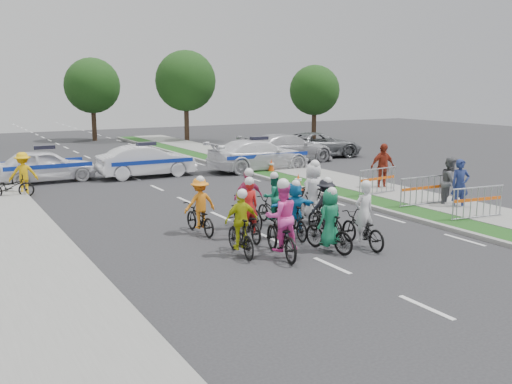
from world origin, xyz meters
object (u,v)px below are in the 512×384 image
spectator_1 (450,182)px  cone_0 (298,182)px  spectator_2 (383,167)px  rider_10 (200,211)px  rider_0 (363,225)px  police_car_0 (45,166)px  rider_4 (325,212)px  police_car_1 (147,161)px  barrier_0 (477,204)px  civilian_suv (318,145)px  parked_bike (10,187)px  tree_1 (186,81)px  rider_5 (294,214)px  tree_2 (315,90)px  police_car_2 (259,155)px  rider_1 (329,226)px  barrier_1 (422,192)px  rider_3 (241,230)px  civilian_sedan (287,148)px  barrier_2 (377,183)px  marshal_hiviz (23,173)px  spectator_0 (460,185)px  rider_9 (248,205)px  rider_6 (248,219)px  rider_2 (281,228)px  rider_8 (273,205)px  tree_4 (92,86)px  cone_1 (271,166)px

spectator_1 → cone_0: 6.05m
spectator_1 → spectator_2: (0.09, 3.59, 0.08)m
rider_10 → spectator_1: 9.29m
rider_0 → police_car_0: rider_0 is taller
rider_4 → police_car_1: rider_4 is taller
barrier_0 → civilian_suv: bearing=71.4°
parked_bike → tree_1: size_ratio=0.25×
rider_5 → spectator_1: 7.21m
rider_0 → barrier_0: size_ratio=0.91×
rider_4 → tree_2: tree_2 is taller
rider_4 → police_car_2: 12.70m
rider_1 → barrier_1: bearing=-167.5°
rider_3 → civilian_sedan: size_ratio=0.32×
barrier_0 → barrier_2: size_ratio=1.00×
cone_0 → tree_2: tree_2 is taller
marshal_hiviz → rider_5: bearing=119.0°
police_car_2 → barrier_2: bearing=-175.4°
spectator_0 → barrier_0: spectator_0 is taller
rider_3 → cone_0: size_ratio=2.48×
rider_9 → spectator_0: 7.70m
police_car_0 → civilian_sedan: bearing=-90.2°
police_car_2 → tree_1: size_ratio=0.79×
rider_9 → police_car_2: 11.83m
rider_5 → rider_6: rider_6 is taller
rider_2 → rider_8: (1.57, 2.97, -0.12)m
spectator_2 → rider_6: bearing=-149.9°
rider_0 → civilian_suv: 19.31m
tree_4 → cone_1: bearing=-81.0°
rider_6 → spectator_2: size_ratio=0.94×
spectator_1 → tree_4: bearing=68.3°
civilian_sedan → barrier_1: 12.61m
rider_4 → spectator_1: spectator_1 is taller
rider_9 → parked_bike: 10.21m
rider_2 → rider_6: (0.07, 1.84, -0.15)m
civilian_suv → spectator_0: spectator_0 is taller
rider_6 → civilian_suv: rider_6 is taller
spectator_2 → cone_1: (-1.53, 6.20, -0.62)m
cone_1 → barrier_2: bearing=-86.8°
rider_9 → barrier_2: bearing=-165.2°
rider_6 → spectator_2: (8.43, 3.88, 0.37)m
rider_2 → rider_6: size_ratio=1.14×
rider_9 → cone_0: (4.84, 4.48, -0.37)m
barrier_2 → spectator_1: bearing=-68.3°
civilian_sedan → spectator_1: spectator_1 is taller
police_car_1 → spectator_0: bearing=-148.5°
rider_10 → cone_1: (7.80, 8.84, -0.33)m
rider_3 → tree_4: size_ratio=0.28×
rider_2 → rider_9: 3.00m
spectator_1 → rider_0: bearing=171.6°
police_car_0 → barrier_1: (10.44, -12.28, -0.18)m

